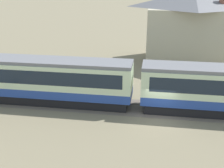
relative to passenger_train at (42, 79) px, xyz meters
The scene contains 4 objects.
ground_plane 11.39m from the passenger_train, ahead, with size 600.00×600.00×0.00m, color #7A7056.
passenger_train is the anchor object (origin of this frame).
railway_track 5.23m from the passenger_train, behind, with size 134.77×3.60×0.04m.
station_house_grey_roof 21.91m from the passenger_train, 46.60° to the left, with size 12.45×8.37×9.61m.
Camera 1 is at (-0.70, -21.50, 11.48)m, focal length 45.00 mm.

